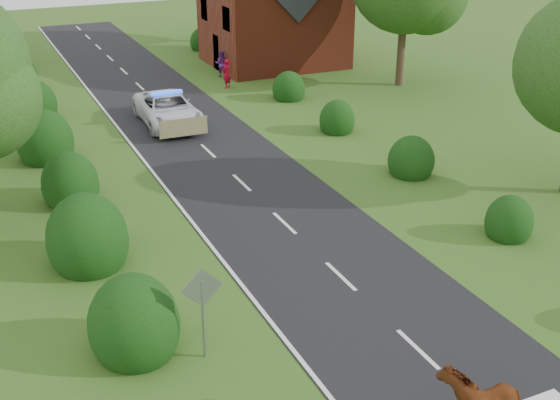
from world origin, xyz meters
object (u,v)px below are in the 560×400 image
police_van (168,109)px  pedestrian_red (227,74)px  road_sign (202,300)px  pedestrian_purple (221,63)px

police_van → pedestrian_red: bearing=47.5°
road_sign → police_van: 19.01m
pedestrian_red → pedestrian_purple: bearing=-142.5°
pedestrian_red → pedestrian_purple: size_ratio=1.03×
pedestrian_red → road_sign: bearing=29.4°
pedestrian_purple → police_van: bearing=84.2°
pedestrian_red → pedestrian_purple: pedestrian_red is taller
police_van → pedestrian_purple: police_van is taller
road_sign → pedestrian_red: bearing=68.0°
pedestrian_purple → pedestrian_red: bearing=106.5°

